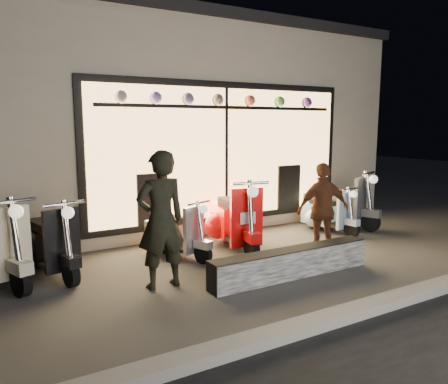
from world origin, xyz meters
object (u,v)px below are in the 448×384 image
at_px(scooter_red, 233,220).
at_px(woman, 323,210).
at_px(graffiti_barrier, 291,263).
at_px(man, 161,220).
at_px(scooter_silver, 172,233).

height_order(scooter_red, woman, woman).
bearing_deg(graffiti_barrier, scooter_red, 87.09).
relative_size(graffiti_barrier, man, 1.42).
distance_m(scooter_red, man, 2.15).
xyz_separation_m(man, woman, (2.75, 0.00, -0.14)).
height_order(graffiti_barrier, man, man).
bearing_deg(scooter_silver, graffiti_barrier, -80.68).
height_order(man, woman, man).
relative_size(scooter_red, woman, 1.11).
height_order(scooter_silver, scooter_red, scooter_red).
height_order(scooter_silver, woman, woman).
bearing_deg(man, scooter_silver, -120.46).
bearing_deg(man, scooter_red, -148.76).
bearing_deg(scooter_red, graffiti_barrier, -81.34).
height_order(scooter_red, man, man).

